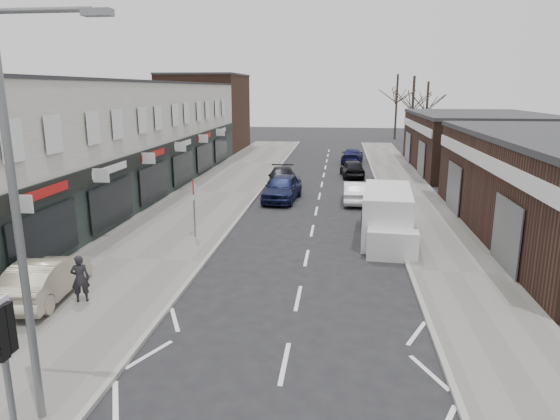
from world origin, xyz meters
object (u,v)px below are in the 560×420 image
(warning_sign, at_px, (194,192))
(parked_car_right_c, at_px, (352,156))
(street_lamp, at_px, (23,203))
(white_van, at_px, (387,217))
(parked_car_left_a, at_px, (282,188))
(traffic_light, at_px, (2,345))
(parked_car_right_b, at_px, (352,168))
(parked_car_right_a, at_px, (355,192))
(pedestrian, at_px, (80,279))
(sedan_on_pavement, at_px, (45,278))
(parked_car_left_b, at_px, (282,178))

(warning_sign, height_order, parked_car_right_c, warning_sign)
(street_lamp, relative_size, warning_sign, 2.96)
(white_van, bearing_deg, parked_car_left_a, 131.18)
(street_lamp, height_order, white_van, street_lamp)
(street_lamp, height_order, parked_car_right_c, street_lamp)
(traffic_light, xyz_separation_m, parked_car_right_b, (6.60, 31.37, -1.73))
(traffic_light, relative_size, parked_car_left_a, 0.67)
(white_van, distance_m, parked_car_right_c, 24.09)
(street_lamp, xyz_separation_m, parked_car_right_a, (6.73, 21.17, -3.98))
(pedestrian, height_order, parked_car_left_a, pedestrian)
(pedestrian, bearing_deg, parked_car_right_a, -142.28)
(parked_car_right_a, bearing_deg, white_van, 99.27)
(street_lamp, distance_m, sedan_on_pavement, 7.60)
(sedan_on_pavement, xyz_separation_m, parked_car_right_c, (10.32, 32.22, -0.13))
(traffic_light, height_order, pedestrian, traffic_light)
(street_lamp, xyz_separation_m, parked_car_left_a, (2.33, 21.23, -3.83))
(sedan_on_pavement, bearing_deg, parked_car_left_b, -111.25)
(traffic_light, distance_m, pedestrian, 7.25)
(sedan_on_pavement, relative_size, parked_car_left_b, 0.88)
(parked_car_left_a, distance_m, parked_car_right_b, 9.95)
(white_van, distance_m, parked_car_right_a, 7.53)
(sedan_on_pavement, xyz_separation_m, parked_car_left_a, (5.77, 15.65, 0.00))
(street_lamp, distance_m, parked_car_right_c, 38.62)
(traffic_light, height_order, parked_car_left_a, traffic_light)
(parked_car_right_c, bearing_deg, traffic_light, 84.89)
(parked_car_left_b, bearing_deg, pedestrian, -106.79)
(street_lamp, bearing_deg, parked_car_left_a, 83.75)
(warning_sign, height_order, parked_car_left_b, warning_sign)
(pedestrian, xyz_separation_m, parked_car_left_b, (4.02, 19.92, -0.21))
(parked_car_left_b, height_order, parked_car_right_b, parked_car_right_b)
(parked_car_right_b, bearing_deg, sedan_on_pavement, 61.86)
(parked_car_left_a, relative_size, parked_car_right_c, 1.02)
(white_van, xyz_separation_m, sedan_on_pavement, (-11.37, -8.16, -0.29))
(warning_sign, relative_size, white_van, 0.45)
(parked_car_left_a, bearing_deg, parked_car_left_b, 102.60)
(traffic_light, relative_size, parked_car_left_b, 0.67)
(street_lamp, xyz_separation_m, white_van, (7.93, 13.74, -3.55))
(traffic_light, xyz_separation_m, parked_car_right_a, (6.60, 22.38, -1.77))
(warning_sign, distance_m, parked_car_left_b, 12.92)
(warning_sign, relative_size, parked_car_right_c, 0.59)
(white_van, xyz_separation_m, parked_car_right_a, (-1.20, 7.43, -0.43))
(traffic_light, height_order, parked_car_right_b, traffic_light)
(parked_car_right_c, bearing_deg, parked_car_right_a, 94.19)
(sedan_on_pavement, height_order, parked_car_right_b, sedan_on_pavement)
(traffic_light, relative_size, parked_car_right_a, 0.79)
(parked_car_left_a, distance_m, parked_car_right_a, 4.40)
(street_lamp, relative_size, parked_car_right_a, 2.05)
(pedestrian, distance_m, parked_car_left_a, 16.39)
(pedestrian, bearing_deg, white_van, -163.43)
(warning_sign, height_order, parked_car_right_a, warning_sign)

